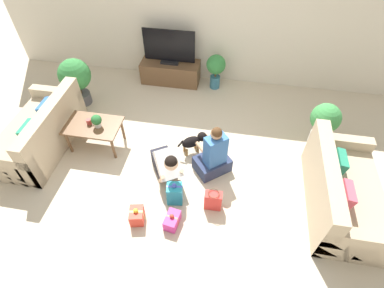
# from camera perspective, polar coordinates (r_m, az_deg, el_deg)

# --- Properties ---
(ground_plane) EXTENTS (16.00, 16.00, 0.00)m
(ground_plane) POSITION_cam_1_polar(r_m,az_deg,el_deg) (4.91, -2.44, -4.39)
(ground_plane) COLOR beige
(wall_back) EXTENTS (8.40, 0.06, 2.60)m
(wall_back) POSITION_cam_1_polar(r_m,az_deg,el_deg) (6.21, 2.47, 22.79)
(wall_back) COLOR beige
(wall_back) RESTS_ON ground_plane
(sofa_left) EXTENTS (0.92, 1.75, 0.85)m
(sofa_left) POSITION_cam_1_polar(r_m,az_deg,el_deg) (5.63, -26.92, 1.94)
(sofa_left) COLOR tan
(sofa_left) RESTS_ON ground_plane
(sofa_right) EXTENTS (0.92, 1.75, 0.85)m
(sofa_right) POSITION_cam_1_polar(r_m,az_deg,el_deg) (4.74, 26.48, -8.23)
(sofa_right) COLOR tan
(sofa_right) RESTS_ON ground_plane
(coffee_table) EXTENTS (0.90, 0.58, 0.47)m
(coffee_table) POSITION_cam_1_polar(r_m,az_deg,el_deg) (5.20, -18.27, 3.04)
(coffee_table) COLOR brown
(coffee_table) RESTS_ON ground_plane
(tv_console) EXTENTS (1.22, 0.47, 0.46)m
(tv_console) POSITION_cam_1_polar(r_m,az_deg,el_deg) (6.57, -4.09, 13.51)
(tv_console) COLOR brown
(tv_console) RESTS_ON ground_plane
(tv) EXTENTS (1.04, 0.20, 0.71)m
(tv) POSITION_cam_1_polar(r_m,az_deg,el_deg) (6.28, -4.36, 17.68)
(tv) COLOR black
(tv) RESTS_ON tv_console
(potted_plant_back_right) EXTENTS (0.39, 0.39, 0.74)m
(potted_plant_back_right) POSITION_cam_1_polar(r_m,az_deg,el_deg) (6.25, 4.56, 14.33)
(potted_plant_back_right) COLOR #336B84
(potted_plant_back_right) RESTS_ON ground_plane
(potted_plant_corner_left) EXTENTS (0.60, 0.60, 0.95)m
(potted_plant_corner_left) POSITION_cam_1_polar(r_m,az_deg,el_deg) (6.15, -21.33, 11.71)
(potted_plant_corner_left) COLOR #4C4C51
(potted_plant_corner_left) RESTS_ON ground_plane
(potted_plant_corner_right) EXTENTS (0.48, 0.48, 0.84)m
(potted_plant_corner_right) POSITION_cam_1_polar(r_m,az_deg,el_deg) (5.35, 23.90, 4.00)
(potted_plant_corner_right) COLOR beige
(potted_plant_corner_right) RESTS_ON ground_plane
(person_kneeling) EXTENTS (0.65, 0.79, 0.76)m
(person_kneeling) POSITION_cam_1_polar(r_m,az_deg,el_deg) (4.54, -4.89, -3.75)
(person_kneeling) COLOR #23232D
(person_kneeling) RESTS_ON ground_plane
(person_sitting) EXTENTS (0.66, 0.64, 0.96)m
(person_sitting) POSITION_cam_1_polar(r_m,az_deg,el_deg) (4.63, 4.12, -2.32)
(person_sitting) COLOR #283351
(person_sitting) RESTS_ON ground_plane
(dog) EXTENTS (0.47, 0.35, 0.36)m
(dog) POSITION_cam_1_polar(r_m,az_deg,el_deg) (4.97, 0.43, 0.60)
(dog) COLOR black
(dog) RESTS_ON ground_plane
(gift_box_a) EXTENTS (0.21, 0.30, 0.24)m
(gift_box_a) POSITION_cam_1_polar(r_m,az_deg,el_deg) (4.27, -3.80, -14.30)
(gift_box_a) COLOR #CC3389
(gift_box_a) RESTS_ON ground_plane
(gift_box_b) EXTENTS (0.23, 0.27, 0.28)m
(gift_box_b) POSITION_cam_1_polar(r_m,az_deg,el_deg) (4.35, -10.46, -13.25)
(gift_box_b) COLOR red
(gift_box_b) RESTS_ON ground_plane
(gift_box_c) EXTENTS (0.25, 0.22, 0.41)m
(gift_box_c) POSITION_cam_1_polar(r_m,az_deg,el_deg) (4.40, -3.31, -9.37)
(gift_box_c) COLOR teal
(gift_box_c) RESTS_ON ground_plane
(gift_bag_a) EXTENTS (0.25, 0.16, 0.34)m
(gift_bag_a) POSITION_cam_1_polar(r_m,az_deg,el_deg) (4.36, 4.03, -10.65)
(gift_bag_a) COLOR red
(gift_bag_a) RESTS_ON ground_plane
(mug) EXTENTS (0.12, 0.08, 0.09)m
(mug) POSITION_cam_1_polar(r_m,az_deg,el_deg) (5.17, -19.03, 4.04)
(mug) COLOR #B23D38
(mug) RESTS_ON coffee_table
(tabletop_plant) EXTENTS (0.17, 0.17, 0.22)m
(tabletop_plant) POSITION_cam_1_polar(r_m,az_deg,el_deg) (5.03, -17.73, 4.27)
(tabletop_plant) COLOR beige
(tabletop_plant) RESTS_ON coffee_table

